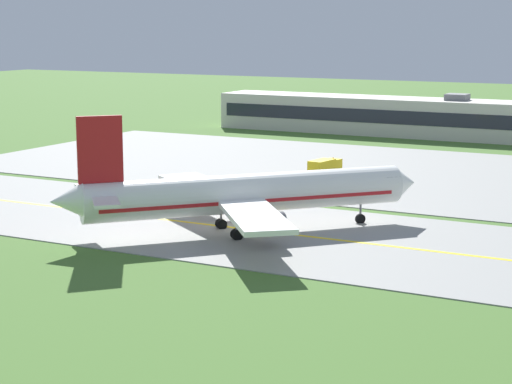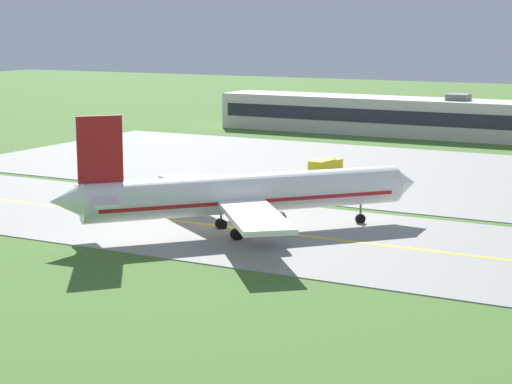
# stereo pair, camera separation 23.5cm
# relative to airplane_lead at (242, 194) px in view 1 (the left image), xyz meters

# --- Properties ---
(ground_plane) EXTENTS (500.00, 500.00, 0.00)m
(ground_plane) POSITION_rel_airplane_lead_xyz_m (-2.78, 1.52, -4.13)
(ground_plane) COLOR #47702D
(taxiway_strip) EXTENTS (240.00, 28.00, 0.10)m
(taxiway_strip) POSITION_rel_airplane_lead_xyz_m (-2.78, 1.52, -4.08)
(taxiway_strip) COLOR gray
(taxiway_strip) RESTS_ON ground
(apron_pad) EXTENTS (140.00, 52.00, 0.10)m
(apron_pad) POSITION_rel_airplane_lead_xyz_m (7.22, 43.52, -4.08)
(apron_pad) COLOR gray
(apron_pad) RESTS_ON ground
(taxiway_centreline) EXTENTS (220.00, 0.60, 0.01)m
(taxiway_centreline) POSITION_rel_airplane_lead_xyz_m (-2.78, 1.52, -4.03)
(taxiway_centreline) COLOR yellow
(taxiway_centreline) RESTS_ON taxiway_strip
(airplane_lead) EXTENTS (30.41, 32.00, 12.70)m
(airplane_lead) POSITION_rel_airplane_lead_xyz_m (0.00, 0.00, 0.00)
(airplane_lead) COLOR white
(airplane_lead) RESTS_ON ground
(service_truck_fuel) EXTENTS (3.08, 6.25, 2.60)m
(service_truck_fuel) POSITION_rel_airplane_lead_xyz_m (-6.25, 35.80, -2.60)
(service_truck_fuel) COLOR yellow
(service_truck_fuel) RESTS_ON ground
(terminal_building) EXTENTS (68.90, 10.51, 8.39)m
(terminal_building) POSITION_rel_airplane_lead_xyz_m (-15.74, 88.17, -0.52)
(terminal_building) COLOR beige
(terminal_building) RESTS_ON ground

